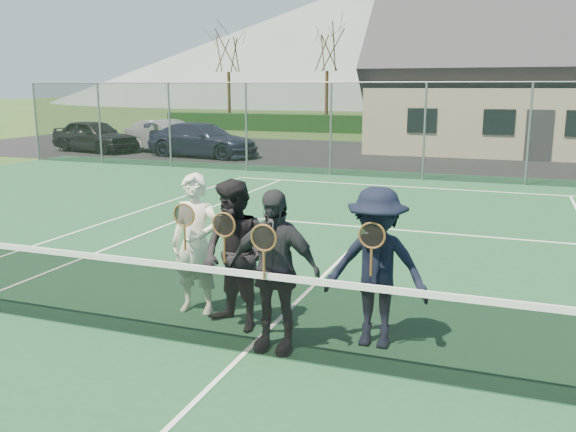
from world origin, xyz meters
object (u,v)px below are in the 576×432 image
(player_d, at_px, (376,268))
(car_c, at_px, (203,140))
(car_a, at_px, (95,136))
(player_c, at_px, (274,271))
(player_b, at_px, (235,255))
(tennis_net, at_px, (244,308))
(player_a, at_px, (196,244))
(clubhouse, at_px, (554,60))
(car_b, at_px, (168,137))

(player_d, bearing_deg, car_c, 123.63)
(car_a, bearing_deg, car_c, -78.93)
(player_c, bearing_deg, player_b, 148.22)
(tennis_net, relative_size, player_b, 6.49)
(player_a, bearing_deg, player_b, -24.42)
(car_a, xyz_separation_m, car_c, (5.47, -0.07, -0.02))
(car_a, distance_m, player_a, 21.19)
(clubhouse, distance_m, player_d, 23.64)
(car_a, relative_size, player_d, 2.34)
(player_b, height_order, player_c, same)
(car_c, height_order, tennis_net, car_c)
(clubhouse, bearing_deg, car_a, -159.65)
(car_c, height_order, player_b, player_b)
(car_a, xyz_separation_m, car_b, (3.37, 0.67, -0.00))
(car_a, xyz_separation_m, tennis_net, (14.96, -16.96, -0.18))
(car_c, bearing_deg, player_c, -143.57)
(car_b, relative_size, player_c, 2.42)
(player_a, height_order, player_d, same)
(tennis_net, distance_m, player_c, 0.51)
(car_c, xyz_separation_m, player_a, (8.40, -15.95, 0.22))
(tennis_net, relative_size, player_c, 6.49)
(car_c, xyz_separation_m, tennis_net, (9.49, -16.90, -0.16))
(player_b, bearing_deg, player_a, 155.58)
(car_a, height_order, player_c, player_c)
(car_b, height_order, player_a, player_a)
(player_b, xyz_separation_m, player_d, (1.67, 0.08, -0.00))
(car_c, relative_size, player_a, 2.68)
(car_b, bearing_deg, tennis_net, -127.68)
(player_a, xyz_separation_m, player_b, (0.69, -0.31, -0.00))
(car_c, bearing_deg, car_a, 95.41)
(clubhouse, bearing_deg, player_a, -102.46)
(clubhouse, distance_m, player_b, 23.97)
(player_c, bearing_deg, car_b, 124.23)
(car_b, bearing_deg, car_c, -90.29)
(car_a, relative_size, car_c, 0.87)
(player_a, relative_size, player_d, 1.00)
(clubhouse, relative_size, player_b, 8.67)
(player_a, bearing_deg, car_a, 130.89)
(car_b, xyz_separation_m, player_c, (11.84, -17.40, 0.20))
(player_b, bearing_deg, tennis_net, -57.63)
(car_c, distance_m, player_b, 18.63)
(car_c, bearing_deg, player_b, -144.67)
(player_a, bearing_deg, car_b, 122.17)
(tennis_net, bearing_deg, player_d, 29.47)
(player_b, relative_size, player_c, 1.00)
(car_c, bearing_deg, tennis_net, -144.55)
(player_b, height_order, player_d, same)
(car_a, relative_size, player_b, 2.34)
(car_a, height_order, player_d, player_d)
(car_b, height_order, clubhouse, clubhouse)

